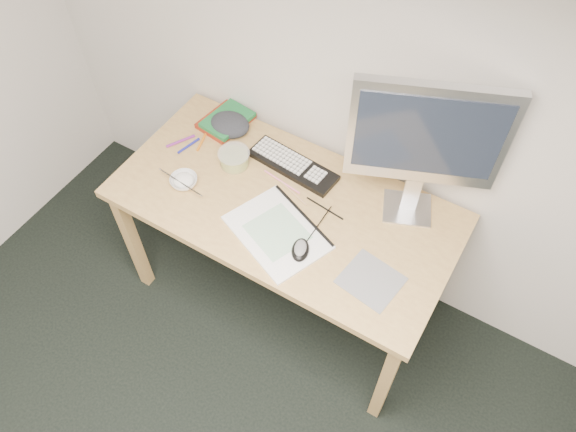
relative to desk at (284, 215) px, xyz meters
name	(u,v)px	position (x,y,z in m)	size (l,w,h in m)	color
desk	(284,215)	(0.00, 0.00, 0.00)	(1.40, 0.70, 0.75)	tan
mousepad	(371,280)	(0.46, -0.14, 0.08)	(0.21, 0.19, 0.00)	gray
sketchpad	(277,232)	(0.05, -0.14, 0.09)	(0.38, 0.27, 0.01)	white
keyboard	(293,165)	(-0.07, 0.18, 0.09)	(0.40, 0.13, 0.02)	black
monitor	(426,139)	(0.44, 0.23, 0.48)	(0.52, 0.24, 0.63)	silver
mouse	(300,248)	(0.17, -0.17, 0.11)	(0.07, 0.11, 0.04)	black
rice_bowl	(184,181)	(-0.41, -0.13, 0.10)	(0.11, 0.11, 0.04)	white
chopsticks	(181,182)	(-0.40, -0.15, 0.12)	(0.02, 0.02, 0.23)	#B3B3B5
fruit_tub	(234,158)	(-0.29, 0.07, 0.12)	(0.14, 0.14, 0.07)	gold
book_red	(226,121)	(-0.47, 0.26, 0.09)	(0.17, 0.23, 0.02)	maroon
book_green	(228,120)	(-0.45, 0.25, 0.11)	(0.16, 0.21, 0.02)	#1A6832
cloth_lump	(230,125)	(-0.42, 0.23, 0.11)	(0.15, 0.13, 0.06)	#24252B
pencil_pink	(282,182)	(-0.06, 0.09, 0.09)	(0.01, 0.01, 0.19)	pink
pencil_tan	(292,192)	(0.00, 0.06, 0.09)	(0.01, 0.01, 0.17)	tan
pencil_black	(325,208)	(0.15, 0.06, 0.09)	(0.01, 0.01, 0.18)	black
marker_blue	(189,146)	(-0.52, 0.05, 0.09)	(0.01, 0.01, 0.12)	#1B1F97
marker_orange	(202,141)	(-0.49, 0.11, 0.09)	(0.01, 0.01, 0.12)	orange
marker_purple	(181,141)	(-0.57, 0.06, 0.09)	(0.01, 0.01, 0.13)	#7A2381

